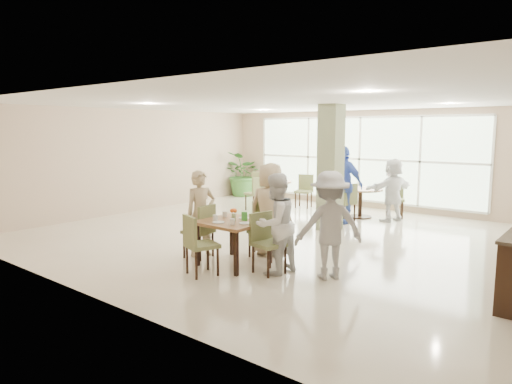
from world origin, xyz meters
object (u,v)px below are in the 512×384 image
Objects in this scene: main_table at (234,226)px; adult_b at (392,190)px; round_table_right at (360,195)px; teen_standing at (329,225)px; potted_plant at (244,174)px; teen_right at (275,224)px; adult_a at (342,184)px; teen_far at (270,209)px; round_table_left at (273,187)px; teen_left at (201,213)px; adult_standing at (326,179)px.

main_table is 0.66× the size of adult_b.
round_table_right is 5.11m from teen_standing.
main_table is at bearing -50.85° from potted_plant.
adult_a is (-1.09, 4.20, 0.14)m from teen_right.
teen_far is 1.07× the size of adult_b.
teen_standing is (6.58, -5.75, 0.06)m from potted_plant.
round_table_left is at bearing -136.82° from teen_right.
main_table is 0.65× the size of teen_right.
teen_far reaches higher than teen_right.
teen_left is 1.65m from teen_right.
teen_left reaches higher than round_table_right.
adult_b is (0.61, 5.19, 0.12)m from main_table.
teen_far is 0.89× the size of adult_a.
round_table_right is 0.66× the size of adult_standing.
adult_standing is (-1.68, 5.90, 0.18)m from main_table.
adult_a is at bearing -21.61° from potted_plant.
main_table is 0.89m from teen_far.
teen_right is (3.80, -5.03, 0.22)m from round_table_left.
round_table_left is 0.67× the size of teen_standing.
teen_right is (1.64, 0.01, 0.03)m from teen_left.
teen_far reaches higher than teen_left.
adult_standing reaches higher than potted_plant.
teen_standing is 6.41m from adult_standing.
teen_left is 1.24m from teen_far.
adult_standing is (-2.49, 5.84, 0.05)m from teen_right.
adult_standing reaches higher than round_table_left.
teen_standing is (2.42, 0.33, 0.05)m from teen_left.
teen_standing reaches higher than adult_b.
adult_b is (1.44, 5.13, 0.01)m from teen_left.
adult_a is (2.71, -0.83, 0.36)m from round_table_left.
main_table is 1.64m from teen_standing.
teen_right reaches higher than round_table_left.
adult_a is at bearing -159.34° from teen_right.
adult_a is (-0.39, 3.40, 0.10)m from teen_far.
teen_right is (0.70, -0.80, -0.04)m from teen_far.
potted_plant is 5.68m from adult_b.
round_table_left is at bearing -68.49° from teen_far.
potted_plant is at bearing -5.34° from adult_standing.
teen_standing is (4.58, -4.71, 0.25)m from round_table_left.
teen_standing is at bearing 13.73° from main_table.
teen_left is at bearing -40.77° from teen_standing.
teen_standing is at bearing 147.44° from teen_far.
adult_b is 0.92× the size of adult_standing.
adult_standing reaches higher than round_table_right.
adult_b is at bearing 161.26° from adult_standing.
adult_a is 2.16m from adult_standing.
adult_standing is at bearing 105.87° from main_table.
adult_a is (0.55, 4.21, 0.17)m from teen_left.
teen_right is (1.04, -5.10, 0.22)m from round_table_right.
teen_right is 5.13m from adult_b.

